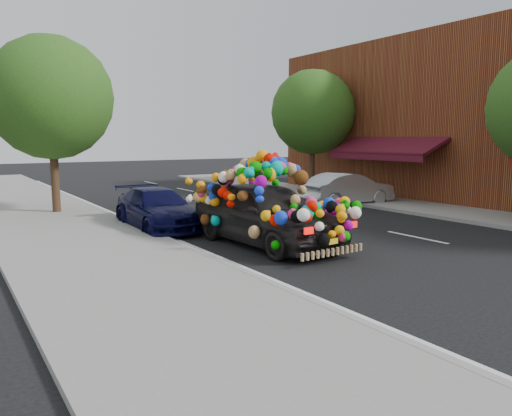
{
  "coord_description": "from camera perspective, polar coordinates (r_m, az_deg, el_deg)",
  "views": [
    {
      "loc": [
        -7.21,
        -8.84,
        2.66
      ],
      "look_at": [
        -1.33,
        0.38,
        1.13
      ],
      "focal_mm": 35.0,
      "sensor_mm": 36.0,
      "label": 1
    }
  ],
  "objects": [
    {
      "name": "tree_far_b",
      "position": [
        24.24,
        6.49,
        10.82
      ],
      "size": [
        4.0,
        4.0,
        5.9
      ],
      "color": "#332114",
      "rests_on": "ground"
    },
    {
      "name": "navy_sedan",
      "position": [
        15.07,
        -11.19,
        -0.07
      ],
      "size": [
        1.73,
        4.13,
        1.19
      ],
      "primitive_type": "imported",
      "rotation": [
        0.0,
        0.0,
        -0.02
      ],
      "color": "black",
      "rests_on": "ground"
    },
    {
      "name": "kerb",
      "position": [
        10.41,
        -3.65,
        -6.49
      ],
      "size": [
        0.15,
        60.0,
        0.13
      ],
      "primitive_type": "cube",
      "color": "gray",
      "rests_on": "ground"
    },
    {
      "name": "tree_near_sidewalk",
      "position": [
        18.7,
        -22.42,
        11.55
      ],
      "size": [
        4.2,
        4.2,
        6.13
      ],
      "color": "#332114",
      "rests_on": "ground"
    },
    {
      "name": "footpath_far",
      "position": [
        19.6,
        19.74,
        -0.14
      ],
      "size": [
        3.0,
        40.0,
        0.12
      ],
      "primitive_type": "cube",
      "color": "gray",
      "rests_on": "ground"
    },
    {
      "name": "plush_art_car",
      "position": [
        12.46,
        1.11,
        1.04
      ],
      "size": [
        2.48,
        5.0,
        2.25
      ],
      "rotation": [
        0.0,
        0.0,
        0.05
      ],
      "color": "black",
      "rests_on": "ground"
    },
    {
      "name": "silver_hatchback",
      "position": [
        20.28,
        10.42,
        2.14
      ],
      "size": [
        4.01,
        1.54,
        1.3
      ],
      "primitive_type": "imported",
      "rotation": [
        0.0,
        0.0,
        1.53
      ],
      "color": "#A4A7AB",
      "rests_on": "ground"
    },
    {
      "name": "sidewalk",
      "position": [
        9.66,
        -13.92,
        -7.89
      ],
      "size": [
        4.0,
        60.0,
        0.12
      ],
      "primitive_type": "cube",
      "color": "gray",
      "rests_on": "ground"
    },
    {
      "name": "lane_markings",
      "position": [
        14.21,
        17.88,
        -3.2
      ],
      "size": [
        6.0,
        50.0,
        0.01
      ],
      "primitive_type": null,
      "color": "silver",
      "rests_on": "ground"
    },
    {
      "name": "ground",
      "position": [
        11.71,
        6.51,
        -5.22
      ],
      "size": [
        100.0,
        100.0,
        0.0
      ],
      "primitive_type": "plane",
      "color": "black",
      "rests_on": "ground"
    }
  ]
}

